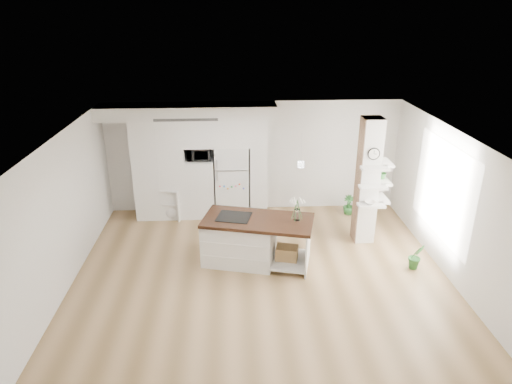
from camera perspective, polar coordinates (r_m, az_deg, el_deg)
floor at (r=8.90m, az=0.60°, el=-9.91°), size 7.00×6.00×0.01m
room at (r=8.07m, az=0.65°, el=1.31°), size 7.04×6.04×2.72m
cabinet_wall at (r=10.73m, az=-8.04°, el=4.51°), size 4.00×0.71×2.70m
refrigerator at (r=10.91m, az=-3.02°, el=1.50°), size 0.78×0.69×1.75m
column at (r=9.72m, az=14.34°, el=1.15°), size 0.69×0.90×2.70m
window at (r=9.35m, az=22.32°, el=0.24°), size 0.00×2.40×2.40m
pendant_light at (r=8.40m, az=12.28°, el=3.55°), size 0.12×0.12×0.10m
kitchen_island at (r=9.01m, az=-1.29°, el=-5.87°), size 2.28×1.48×1.52m
bookshelf at (r=11.05m, az=-10.78°, el=-1.66°), size 0.72×0.51×0.77m
floor_plant_a at (r=9.39m, az=19.38°, el=-7.59°), size 0.31×0.26×0.53m
floor_plant_b at (r=11.33m, az=11.51°, el=-1.60°), size 0.29×0.29×0.48m
microwave at (r=10.66m, az=-7.14°, el=4.79°), size 0.54×0.37×0.30m
shelf_plant at (r=9.89m, az=15.55°, el=2.46°), size 0.27×0.23×0.30m
decor_bowl at (r=9.63m, az=14.08°, el=-1.30°), size 0.22×0.22×0.05m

